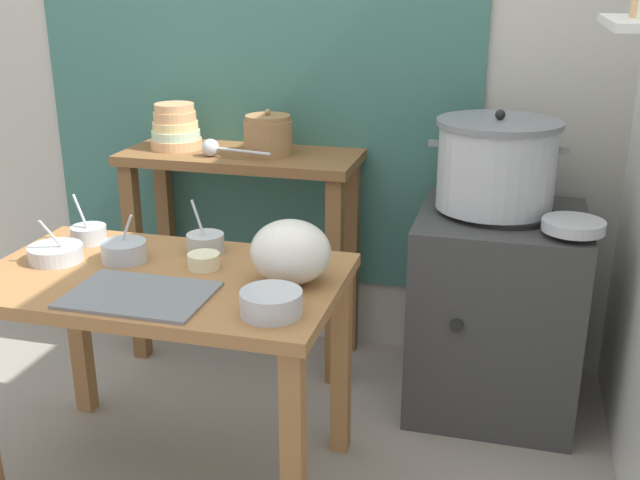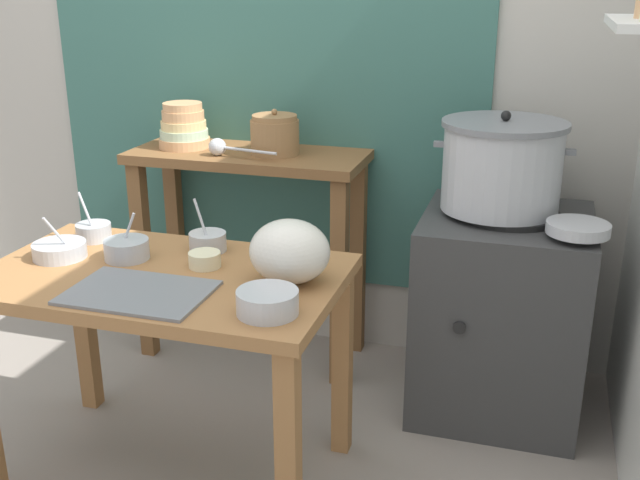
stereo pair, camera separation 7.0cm
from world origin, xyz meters
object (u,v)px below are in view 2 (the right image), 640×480
back_shelf_table (249,204)px  steamer_pot (502,166)px  clay_pot (275,135)px  ladle (220,147)px  prep_bowl_4 (208,241)px  prep_bowl_3 (127,248)px  prep_table (164,305)px  prep_bowl_1 (94,231)px  prep_bowl_5 (267,301)px  prep_bowl_2 (205,259)px  prep_bowl_0 (60,249)px  plastic_bag (290,251)px  stove_block (500,313)px  serving_tray (139,293)px  bowl_stack_enamel (184,127)px  wide_pan (578,228)px

back_shelf_table → steamer_pot: steamer_pot is taller
clay_pot → ladle: bearing=-153.8°
prep_bowl_4 → ladle: bearing=109.2°
prep_bowl_3 → prep_bowl_4: (0.22, 0.14, -0.00)m
clay_pot → ladle: (-0.19, -0.10, -0.04)m
prep_table → prep_bowl_1: bearing=151.2°
steamer_pot → prep_bowl_1: size_ratio=2.90×
prep_bowl_3 → prep_bowl_5: size_ratio=0.88×
prep_bowl_3 → steamer_pot: bearing=31.9°
back_shelf_table → prep_bowl_2: 0.81m
ladle → prep_bowl_0: (-0.23, -0.76, -0.19)m
prep_bowl_1 → prep_bowl_2: prep_bowl_1 is taller
prep_bowl_0 → prep_bowl_3: bearing=13.9°
back_shelf_table → plastic_bag: bearing=-60.8°
clay_pot → prep_bowl_1: 0.82m
prep_bowl_2 → stove_block: bearing=37.0°
prep_bowl_1 → prep_bowl_5: prep_bowl_1 is taller
prep_table → back_shelf_table: bearing=94.1°
prep_bowl_0 → prep_bowl_3: (0.21, 0.05, 0.01)m
ladle → serving_tray: (0.16, -0.95, -0.21)m
back_shelf_table → steamer_pot: size_ratio=1.97×
stove_block → prep_bowl_4: prep_bowl_4 is taller
bowl_stack_enamel → serving_tray: bearing=-70.9°
steamer_pot → prep_bowl_1: 1.44m
ladle → serving_tray: size_ratio=0.75×
stove_block → steamer_pot: bearing=153.4°
ladle → bowl_stack_enamel: bearing=153.4°
serving_tray → prep_bowl_0: size_ratio=2.36×
ladle → plastic_bag: (0.54, -0.73, -0.12)m
prep_table → steamer_pot: size_ratio=2.26×
serving_tray → prep_bowl_1: prep_bowl_1 is taller
steamer_pot → wide_pan: 0.36m
serving_tray → back_shelf_table: bearing=94.4°
prep_bowl_5 → plastic_bag: bearing=93.5°
steamer_pot → clay_pot: (-0.89, 0.11, 0.04)m
prep_table → bowl_stack_enamel: size_ratio=5.21×
plastic_bag → stove_block: bearing=49.9°
prep_bowl_0 → stove_block: bearing=28.0°
prep_bowl_3 → prep_bowl_1: bearing=147.7°
clay_pot → prep_bowl_2: size_ratio=1.93×
prep_table → clay_pot: (0.06, 0.87, 0.37)m
stove_block → prep_bowl_0: (-1.36, -0.72, 0.36)m
clay_pot → prep_bowl_0: 0.98m
plastic_bag → prep_bowl_3: (-0.56, 0.03, -0.06)m
wide_pan → prep_bowl_3: bearing=-160.5°
bowl_stack_enamel → prep_bowl_5: bearing=-54.4°
plastic_bag → prep_bowl_5: plastic_bag is taller
serving_tray → plastic_bag: (0.38, 0.21, 0.09)m
stove_block → wide_pan: size_ratio=3.80×
back_shelf_table → prep_bowl_3: back_shelf_table is taller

